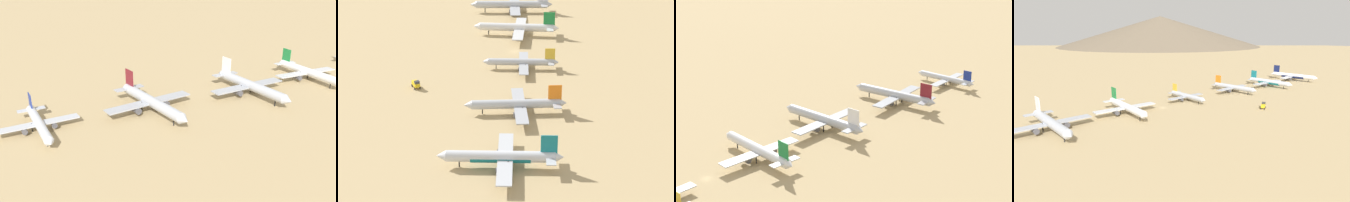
% 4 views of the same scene
% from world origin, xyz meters
% --- Properties ---
extents(ground_plane, '(1961.19, 1961.19, 0.00)m').
position_xyz_m(ground_plane, '(0.00, 0.00, 0.00)').
color(ground_plane, tan).
extents(parked_jet_2, '(49.99, 40.82, 14.43)m').
position_xyz_m(parked_jet_2, '(-10.20, -67.72, 4.86)').
color(parked_jet_2, '#B2B7C1').
rests_on(parked_jet_2, ground).
extents(parked_jet_3, '(46.56, 38.23, 13.56)m').
position_xyz_m(parked_jet_3, '(-5.93, -24.70, 4.57)').
color(parked_jet_3, silver).
rests_on(parked_jet_3, ground).
extents(parked_jet_4, '(36.26, 29.67, 10.49)m').
position_xyz_m(parked_jet_4, '(0.17, 24.02, 3.53)').
color(parked_jet_4, '#B2B7C1').
rests_on(parked_jet_4, ground).
extents(parked_jet_5, '(41.83, 34.07, 12.06)m').
position_xyz_m(parked_jet_5, '(10.31, 70.99, 4.06)').
color(parked_jet_5, '#B2B7C1').
rests_on(parked_jet_5, ground).
extents(parked_jet_6, '(43.76, 35.81, 12.66)m').
position_xyz_m(parked_jet_6, '(22.59, 112.27, 4.21)').
color(parked_jet_6, silver).
rests_on(parked_jet_6, ground).
extents(service_truck, '(4.03, 5.65, 3.90)m').
position_xyz_m(service_truck, '(50.30, 39.17, 2.08)').
color(service_truck, yellow).
rests_on(service_truck, ground).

